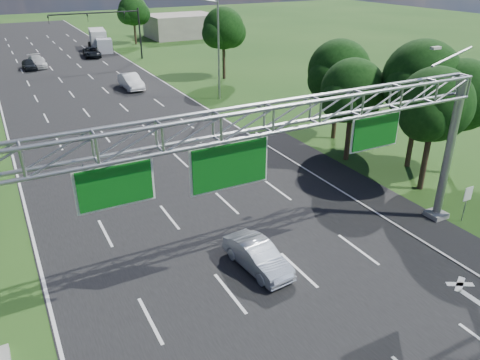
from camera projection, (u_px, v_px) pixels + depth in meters
ground at (141, 149)px, 35.84m from camera, size 220.00×220.00×0.00m
road at (141, 149)px, 35.84m from camera, size 18.00×180.00×0.02m
road_flare at (393, 207)px, 27.43m from camera, size 3.00×30.00×0.02m
sign_gantry at (270, 132)px, 18.68m from camera, size 23.50×1.00×9.56m
regulatory_sign at (467, 197)px, 25.31m from camera, size 0.60×0.08×2.10m
traffic_signal at (114, 23)px, 64.73m from camera, size 12.21×0.24×7.00m
streetlight_r_mid at (217, 44)px, 46.24m from camera, size 2.97×0.22×10.16m
tree_cluster_right at (398, 89)px, 31.25m from camera, size 9.91×14.60×8.68m
tree_verge_rd at (224, 30)px, 54.66m from camera, size 5.76×4.80×8.28m
tree_verge_re at (134, 12)px, 77.92m from camera, size 5.76×4.80×7.84m
building_right at (181, 26)px, 86.67m from camera, size 12.00×9.00×4.00m
silver_sedan at (258, 256)px, 21.73m from camera, size 1.82×4.16×1.33m
car_queue_a at (37, 62)px, 62.70m from camera, size 2.20×5.04×1.44m
car_queue_b at (92, 52)px, 69.21m from camera, size 2.72×5.13×1.37m
car_queue_c at (29, 64)px, 61.31m from camera, size 1.73×3.98×1.33m
car_queue_d at (131, 81)px, 52.17m from camera, size 1.83×4.98×1.63m
box_truck at (99, 40)px, 74.38m from camera, size 3.10×8.31×3.05m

